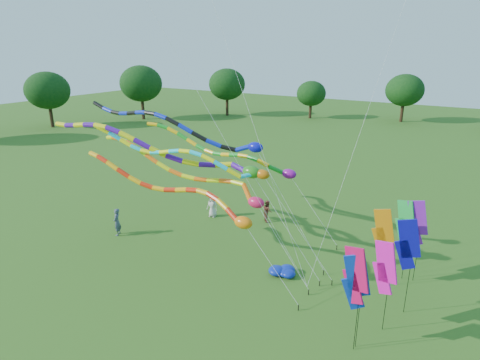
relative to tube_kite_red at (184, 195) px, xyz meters
The scene contains 19 objects.
ground 6.58m from the tube_kite_red, 33.46° to the right, with size 160.00×160.00×0.00m, color #245516.
tree_ring 9.72m from the tube_kite_red, 74.61° to the right, with size 120.26×115.92×9.63m.
tube_kite_red is the anchor object (origin of this frame).
tube_kite_orange 2.10m from the tube_kite_red, 114.92° to the left, with size 14.97×1.49×6.85m.
tube_kite_purple 2.57m from the tube_kite_red, 157.13° to the left, with size 16.16×2.72×8.26m.
tube_kite_blue 4.14m from the tube_kite_red, 126.40° to the left, with size 15.74×1.49×8.84m.
tube_kite_cyan 2.01m from the tube_kite_red, 57.25° to the left, with size 12.93×3.00×7.98m.
tube_kite_green 6.27m from the tube_kite_red, 98.03° to the left, with size 14.26×1.16×7.08m.
banner_pole_blue_a 9.81m from the tube_kite_red, ahead, with size 1.10×0.52×4.29m.
banner_pole_violet 11.98m from the tube_kite_red, 25.37° to the left, with size 1.16×0.12×4.52m.
banner_pole_blue_b 11.09m from the tube_kite_red, 10.51° to the left, with size 1.15×0.35×4.71m.
banner_pole_orange 10.27m from the tube_kite_red, 21.43° to the left, with size 1.16×0.13×4.28m.
banner_pole_green 11.52m from the tube_kite_red, 26.48° to the left, with size 1.13×0.43×4.41m.
banner_pole_magenta_a 9.75m from the tube_kite_red, ahead, with size 1.15×0.35×4.57m.
banner_pole_magenta_b 10.41m from the tube_kite_red, ahead, with size 1.14×0.40×4.19m.
blue_nylon_heap 6.66m from the tube_kite_red, 21.47° to the left, with size 1.49×1.71×0.48m.
person_a 7.91m from the tube_kite_red, 113.62° to the left, with size 0.80×0.52×1.63m, color beige.
person_b 7.28m from the tube_kite_red, behind, with size 0.67×0.44×1.83m, color #464D62.
person_c 8.66m from the tube_kite_red, 83.27° to the left, with size 0.75×0.59×1.55m, color brown.
Camera 1 is at (8.66, -12.56, 11.72)m, focal length 30.00 mm.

